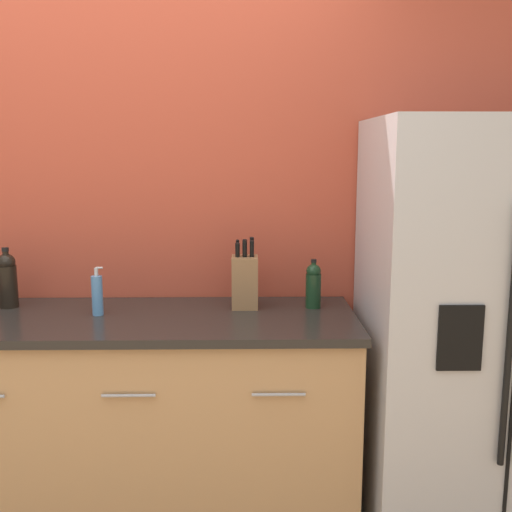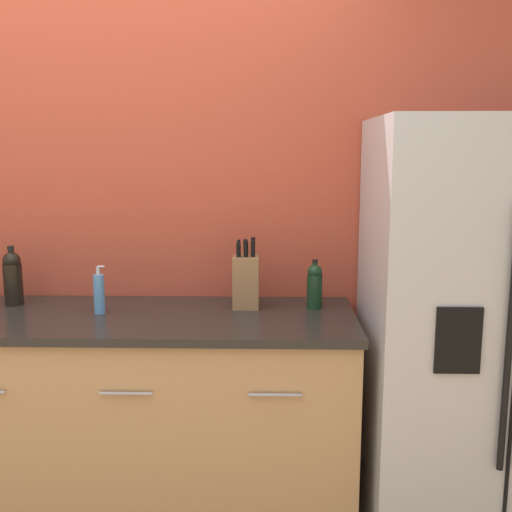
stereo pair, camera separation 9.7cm
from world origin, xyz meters
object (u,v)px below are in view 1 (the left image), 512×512
refrigerator (478,331)px  oil_bottle (313,285)px  knife_block (245,281)px  wine_bottle (7,279)px  soap_dispenser (97,295)px

refrigerator → oil_bottle: 0.71m
knife_block → wine_bottle: size_ratio=1.17×
knife_block → wine_bottle: knife_block is taller
wine_bottle → soap_dispenser: size_ratio=1.29×
knife_block → soap_dispenser: knife_block is taller
wine_bottle → oil_bottle: bearing=-1.2°
refrigerator → oil_bottle: bearing=166.8°
knife_block → soap_dispenser: size_ratio=1.52×
wine_bottle → oil_bottle: (1.33, -0.03, -0.02)m
knife_block → oil_bottle: knife_block is taller
refrigerator → soap_dispenser: 1.59m
wine_bottle → soap_dispenser: wine_bottle is taller
wine_bottle → knife_block: bearing=-1.4°
refrigerator → knife_block: bearing=170.6°
refrigerator → wine_bottle: refrigerator is taller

